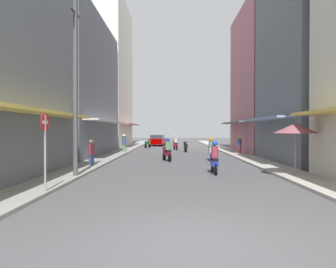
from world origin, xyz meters
TOP-DOWN VIEW (x-y plane):
  - ground_plane at (0.00, 20.85)m, footprint 109.36×109.36m
  - sidewalk_left at (-5.18, 20.85)m, footprint 1.71×57.71m
  - sidewalk_right at (5.18, 20.85)m, footprint 1.71×57.71m
  - building_left_mid at (-9.03, 19.14)m, footprint 7.05×12.90m
  - building_left_far at (-9.03, 31.83)m, footprint 7.05×11.25m
  - building_right_mid at (9.03, 13.58)m, footprint 7.05×8.28m
  - building_right_far at (9.03, 22.84)m, footprint 7.05×9.48m
  - motorbike_maroon at (-0.71, 14.72)m, footprint 0.75×1.74m
  - motorbike_blue at (1.66, 8.97)m, footprint 0.55×1.81m
  - motorbike_black at (0.92, 23.29)m, footprint 0.55×1.81m
  - motorbike_white at (2.30, 14.95)m, footprint 0.55×1.81m
  - motorbike_red at (-0.01, 26.28)m, footprint 0.61×1.79m
  - motorbike_green at (-3.22, 29.62)m, footprint 0.71×1.76m
  - parked_car at (-2.31, 34.55)m, footprint 2.15×4.25m
  - pedestrian_midway at (5.37, 20.09)m, footprint 0.44×0.44m
  - pedestrian_crossing at (-4.94, 11.38)m, footprint 0.34×0.34m
  - pedestrian_far at (-4.78, 21.97)m, footprint 0.44×0.44m
  - vendor_umbrella at (5.09, 7.82)m, footprint 1.87×1.87m
  - utility_pole at (-4.58, 7.46)m, footprint 0.20×1.20m
  - street_sign_no_entry at (-4.48, 4.08)m, footprint 0.07×0.60m

SIDE VIEW (x-z plane):
  - ground_plane at x=0.00m, z-range 0.00..0.00m
  - sidewalk_left at x=-5.18m, z-range 0.00..0.12m
  - sidewalk_right at x=5.18m, z-range 0.00..0.12m
  - motorbike_black at x=0.92m, z-range 0.02..0.99m
  - motorbike_green at x=-3.22m, z-range 0.02..0.99m
  - motorbike_maroon at x=-0.71m, z-range -0.09..1.49m
  - motorbike_blue at x=1.66m, z-range -0.09..1.49m
  - motorbike_white at x=2.30m, z-range -0.09..1.49m
  - motorbike_red at x=-0.01m, z-range -0.09..1.49m
  - parked_car at x=-2.31m, z-range 0.01..1.46m
  - pedestrian_crossing at x=-4.94m, z-range 0.00..1.55m
  - pedestrian_midway at x=5.37m, z-range 0.11..1.74m
  - pedestrian_far at x=-4.78m, z-range 0.11..1.84m
  - street_sign_no_entry at x=-4.48m, z-range 0.39..3.04m
  - vendor_umbrella at x=5.09m, z-range 0.97..3.38m
  - utility_pole at x=-4.58m, z-range 0.08..7.86m
  - building_left_mid at x=-9.03m, z-range 0.00..11.18m
  - building_right_far at x=9.03m, z-range -0.01..13.44m
  - building_right_mid at x=9.03m, z-range -0.01..14.50m
  - building_left_far at x=-9.03m, z-range -0.01..17.76m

